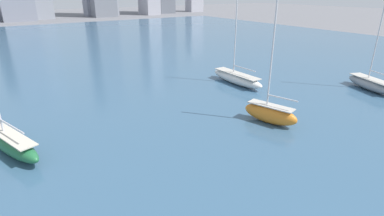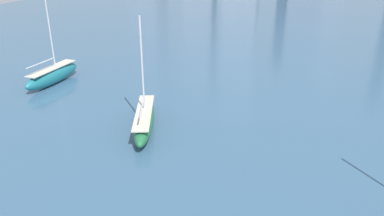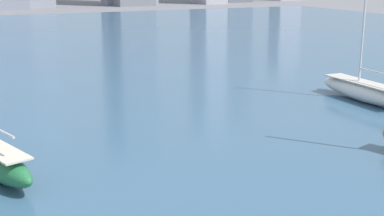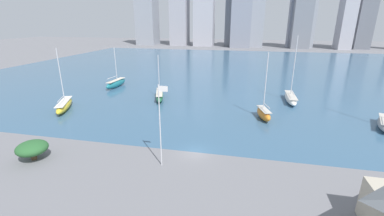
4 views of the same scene
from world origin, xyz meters
The scene contains 5 objects.
harbor_water centered at (0.00, 70.00, 0.00)m, with size 180.00×140.00×0.00m.
sailboat_green centered at (-14.03, 24.64, 1.01)m, with size 4.92×10.26×10.68m.
sailboat_orange centered at (10.27, 16.07, 1.16)m, with size 3.36×6.37×12.88m.
sailboat_white centered at (17.12, 29.23, 0.95)m, with size 2.30×10.72×15.25m.
sailboat_gray centered at (31.40, 16.06, 0.98)m, with size 5.08×8.72×15.95m.
Camera 1 is at (-13.59, -4.30, 13.70)m, focal length 28.00 mm.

